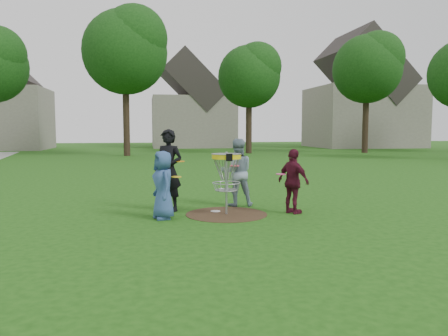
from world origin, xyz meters
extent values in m
plane|color=#19470F|center=(0.00, 0.00, 0.00)|extent=(100.00, 100.00, 0.00)
cylinder|color=#47331E|center=(0.00, 0.00, 0.00)|extent=(1.80, 1.80, 0.01)
imported|color=#304E85|center=(-1.38, -0.23, 0.71)|extent=(0.63, 0.79, 1.43)
imported|color=black|center=(-1.23, 0.63, 0.94)|extent=(0.82, 0.75, 1.87)
imported|color=gray|center=(0.45, 1.02, 0.82)|extent=(0.83, 0.66, 1.64)
imported|color=#4E1223|center=(1.48, -0.16, 0.72)|extent=(0.72, 0.91, 1.44)
cylinder|color=silver|center=(-0.19, 0.34, 0.01)|extent=(0.22, 0.22, 0.02)
cylinder|color=#9EA0A5|center=(0.00, 0.00, 0.69)|extent=(0.05, 0.05, 1.38)
cylinder|color=yellow|center=(0.00, 0.00, 1.28)|extent=(0.64, 0.64, 0.10)
cylinder|color=#9EA0A5|center=(0.00, 0.00, 1.34)|extent=(0.66, 0.66, 0.01)
cube|color=black|center=(0.00, -0.33, 1.28)|extent=(0.14, 0.02, 0.16)
torus|color=#9EA0A5|center=(0.00, 0.00, 0.70)|extent=(0.62, 0.62, 0.02)
torus|color=#9EA0A5|center=(0.00, 0.00, 0.54)|extent=(0.50, 0.50, 0.02)
cylinder|color=#9EA0A5|center=(0.00, 0.00, 0.53)|extent=(0.44, 0.44, 0.01)
cylinder|color=yellow|center=(-1.11, -0.18, 0.87)|extent=(0.22, 0.22, 0.02)
cylinder|color=orange|center=(-0.98, 0.50, 1.15)|extent=(0.22, 0.22, 0.02)
cylinder|color=#FF4356|center=(0.34, 0.76, 1.01)|extent=(0.22, 0.22, 0.02)
cylinder|color=#F03F84|center=(1.20, -0.13, 0.88)|extent=(0.22, 0.22, 0.02)
cylinder|color=#38281C|center=(-3.00, 21.50, 2.31)|extent=(0.46, 0.46, 4.62)
sphere|color=#164211|center=(-3.00, 21.50, 7.04)|extent=(5.72, 5.72, 5.72)
cylinder|color=#38281C|center=(6.00, 23.00, 1.89)|extent=(0.46, 0.46, 3.78)
sphere|color=#164211|center=(6.00, 23.00, 5.76)|extent=(4.68, 4.68, 4.68)
cylinder|color=#38281C|center=(15.00, 22.00, 2.10)|extent=(0.46, 0.46, 4.20)
sphere|color=#164211|center=(15.00, 22.00, 6.40)|extent=(5.20, 5.20, 5.20)
cube|color=gray|center=(3.00, 35.00, 2.50)|extent=(8.00, 7.00, 5.00)
cube|color=#2D2826|center=(3.00, 35.00, 6.44)|extent=(6.11, 7.14, 6.11)
cube|color=gray|center=(20.00, 32.00, 3.00)|extent=(10.00, 8.00, 6.00)
cube|color=#2D2826|center=(20.00, 32.00, 7.80)|extent=(7.64, 8.16, 7.64)
camera|label=1|loc=(-1.73, -9.33, 1.89)|focal=35.00mm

